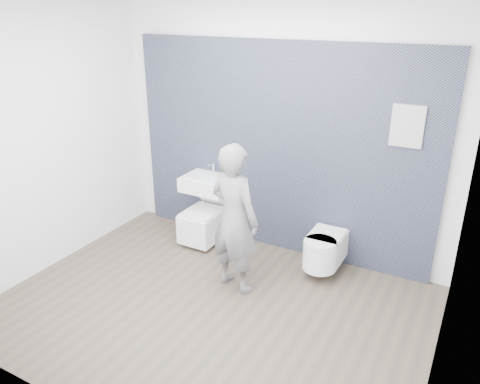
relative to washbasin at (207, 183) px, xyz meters
The scene contains 8 objects.
ground 1.63m from the washbasin, 57.10° to the right, with size 4.00×4.00×0.00m, color brown.
room_shell 1.77m from the washbasin, 57.10° to the right, with size 4.00×4.00×4.00m.
tile_wall 1.11m from the washbasin, 17.15° to the left, with size 3.60×0.06×2.40m, color black.
washbasin is the anchor object (origin of this frame).
toilet_square 0.49m from the washbasin, 90.00° to the right, with size 0.41×0.60×0.72m.
toilet_rounded 1.60m from the washbasin, ahead, with size 0.36×0.62×0.33m.
info_placard 2.30m from the washbasin, ahead, with size 0.31×0.03×0.41m, color silver.
visitor 1.12m from the washbasin, 43.71° to the right, with size 0.56×0.37×1.55m, color gray.
Camera 1 is at (2.07, -3.18, 2.74)m, focal length 35.00 mm.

